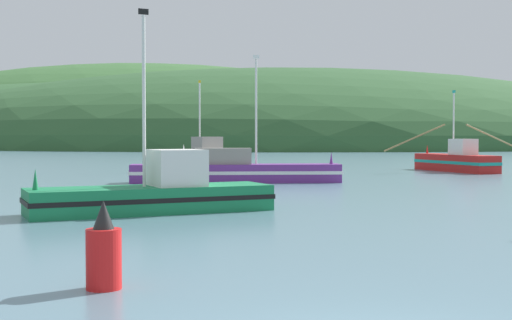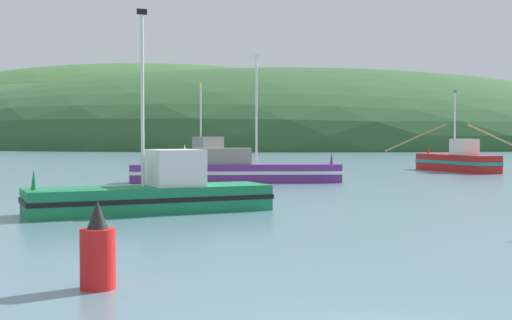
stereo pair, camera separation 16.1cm
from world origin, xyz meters
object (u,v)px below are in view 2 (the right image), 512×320
Objects in this scene: fishing_boat_purple at (235,171)px; channel_buoy at (98,252)px; fishing_boat_red at (457,161)px; fishing_boat_green at (154,193)px; fishing_boat_white at (206,160)px.

fishing_boat_purple is 27.77m from channel_buoy.
fishing_boat_red reaches higher than channel_buoy.
fishing_boat_red is 33.41m from fishing_boat_green.
fishing_boat_purple is 1.51× the size of fishing_boat_white.
fishing_boat_white is (-1.33, 28.22, 0.19)m from fishing_boat_green.
fishing_boat_purple reaches higher than channel_buoy.
fishing_boat_purple reaches higher than fishing_boat_red.
fishing_boat_red is at bearing -121.77° from fishing_boat_white.
fishing_boat_green is 1.07× the size of fishing_boat_white.
fishing_boat_purple is (-15.75, -12.91, -0.13)m from fishing_boat_red.
channel_buoy is (-16.23, -40.68, -0.15)m from fishing_boat_red.
fishing_boat_red is at bearing -148.01° from fishing_boat_green.
fishing_boat_purple is at bearing 107.83° from fishing_boat_red.
fishing_boat_green reaches higher than channel_buoy.
fishing_boat_white is (-18.85, -0.23, 0.06)m from fishing_boat_red.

